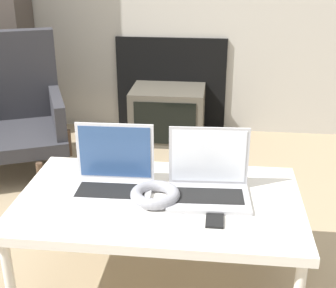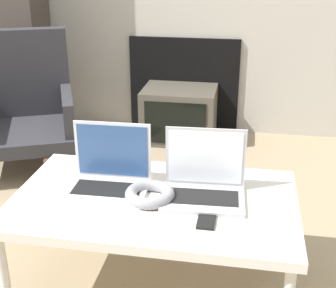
# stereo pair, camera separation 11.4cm
# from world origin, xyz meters

# --- Properties ---
(table) EXTENTS (1.05, 0.63, 0.40)m
(table) POSITION_xyz_m (0.00, 0.14, 0.37)
(table) COLOR silver
(table) RESTS_ON ground_plane
(laptop_left) EXTENTS (0.31, 0.22, 0.25)m
(laptop_left) POSITION_xyz_m (-0.18, 0.19, 0.46)
(laptop_left) COLOR silver
(laptop_left) RESTS_ON table
(laptop_right) EXTENTS (0.31, 0.23, 0.25)m
(laptop_right) POSITION_xyz_m (0.18, 0.19, 0.46)
(laptop_right) COLOR #B2B2B7
(laptop_right) RESTS_ON table
(headphones) EXTENTS (0.18, 0.18, 0.04)m
(headphones) POSITION_xyz_m (-0.01, 0.13, 0.42)
(headphones) COLOR gray
(headphones) RESTS_ON table
(phone) EXTENTS (0.06, 0.13, 0.01)m
(phone) POSITION_xyz_m (0.21, 0.02, 0.41)
(phone) COLOR black
(phone) RESTS_ON table
(tv) EXTENTS (0.50, 0.39, 0.37)m
(tv) POSITION_xyz_m (-0.14, 1.71, 0.19)
(tv) COLOR #4C473D
(tv) RESTS_ON ground_plane
(armchair) EXTENTS (0.80, 0.80, 0.81)m
(armchair) POSITION_xyz_m (-1.05, 1.20, 0.38)
(armchair) COLOR #2D2D33
(armchair) RESTS_ON ground_plane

